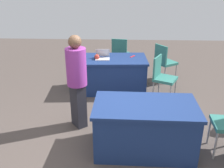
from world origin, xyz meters
name	(u,v)px	position (x,y,z in m)	size (l,w,h in m)	color
ground_plane	(114,138)	(0.00, 0.00, 0.00)	(14.40, 14.40, 0.00)	#4C423D
table_foreground	(112,74)	(0.12, -1.99, 0.39)	(1.62, 1.00, 0.78)	navy
table_mid_right	(145,127)	(-0.47, 0.26, 0.39)	(1.54, 0.89, 0.78)	navy
chair_near_front	(164,60)	(-1.16, -2.58, 0.55)	(0.61, 0.61, 0.96)	#9E9993
chair_tucked_left	(162,75)	(-0.98, -1.56, 0.54)	(0.59, 0.59, 0.95)	#9E9993
chair_tucked_right	(120,53)	(-0.04, -3.24, 0.56)	(0.51, 0.51, 0.96)	#9E9993
person_attendee_browsing	(77,78)	(0.65, -0.38, 0.92)	(0.48, 0.48, 1.65)	#26262D
laptop_silver	(103,57)	(0.34, -1.94, 0.82)	(0.33, 0.31, 0.21)	silver
yarn_ball	(97,57)	(0.47, -1.89, 0.84)	(0.12, 0.12, 0.12)	#B2382D
scissors_red	(133,56)	(-0.35, -2.14, 0.78)	(0.18, 0.04, 0.01)	red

